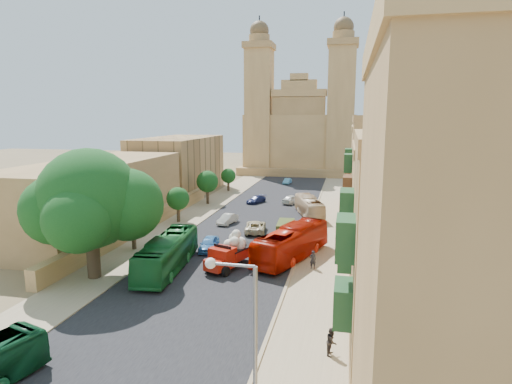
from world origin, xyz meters
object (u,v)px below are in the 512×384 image
at_px(street_tree_b, 178,199).
at_px(streetlamp, 244,333).
at_px(pedestrian_a, 313,260).
at_px(car_dkblue, 256,200).
at_px(car_white_a, 228,219).
at_px(ficus_tree, 91,202).
at_px(olive_pickup, 286,229).
at_px(car_cream, 256,226).
at_px(church, 301,133).
at_px(street_tree_c, 207,182).
at_px(car_white_b, 292,199).
at_px(street_tree_a, 133,223).
at_px(car_blue_a, 209,244).
at_px(red_truck, 231,252).
at_px(car_blue_b, 287,181).
at_px(bus_cream_east, 309,207).
at_px(bus_green_north, 168,253).
at_px(bus_red_east, 292,243).
at_px(pedestrian_c, 306,239).
at_px(street_tree_d, 228,176).
at_px(pedestrian_b, 332,341).

relative_size(street_tree_b, streetlamp, 0.56).
bearing_deg(streetlamp, pedestrian_a, 87.37).
bearing_deg(car_dkblue, car_white_a, -69.88).
height_order(ficus_tree, car_white_a, ficus_tree).
distance_m(olive_pickup, pedestrian_a, 10.69).
bearing_deg(car_cream, church, -97.57).
bearing_deg(street_tree_c, car_white_b, 12.69).
bearing_deg(pedestrian_a, street_tree_a, -28.08).
bearing_deg(street_tree_c, car_blue_a, -71.10).
distance_m(red_truck, car_blue_b, 49.79).
distance_m(ficus_tree, car_cream, 20.86).
height_order(street_tree_b, bus_cream_east, street_tree_b).
bearing_deg(bus_green_north, car_dkblue, 82.18).
bearing_deg(street_tree_a, olive_pickup, 28.42).
height_order(olive_pickup, car_white_a, olive_pickup).
height_order(street_tree_c, car_white_b, street_tree_c).
bearing_deg(car_white_b, bus_red_east, 120.59).
bearing_deg(pedestrian_c, car_white_a, -106.23).
bearing_deg(car_blue_a, car_dkblue, 84.40).
height_order(car_white_b, pedestrian_c, pedestrian_c).
distance_m(streetlamp, olive_pickup, 32.43).
height_order(church, car_blue_a, church).
distance_m(church, car_white_a, 55.19).
bearing_deg(bus_red_east, street_tree_a, 21.19).
relative_size(streetlamp, car_dkblue, 2.09).
bearing_deg(bus_cream_east, street_tree_a, 30.94).
bearing_deg(car_blue_b, street_tree_b, -100.50).
relative_size(church, street_tree_a, 8.56).
distance_m(church, bus_green_north, 72.20).
xyz_separation_m(bus_green_north, car_dkblue, (1.40, 31.19, -1.00)).
relative_size(red_truck, bus_green_north, 0.54).
xyz_separation_m(street_tree_b, car_blue_a, (7.81, -10.83, -2.36)).
relative_size(church, car_cream, 7.23).
height_order(street_tree_d, car_white_a, street_tree_d).
bearing_deg(car_blue_b, street_tree_a, -96.68).
distance_m(bus_green_north, car_blue_a, 6.52).
relative_size(bus_green_north, pedestrian_c, 6.33).
xyz_separation_m(street_tree_c, car_blue_b, (9.50, 22.63, -2.97)).
height_order(church, pedestrian_b, church).
relative_size(car_white_a, car_white_b, 0.93).
height_order(bus_cream_east, car_dkblue, bus_cream_east).
relative_size(bus_green_north, car_white_b, 2.75).
height_order(car_white_a, car_blue_b, car_white_a).
xyz_separation_m(car_white_b, pedestrian_b, (7.97, -42.95, 0.12)).
distance_m(car_white_b, pedestrian_b, 43.69).
relative_size(car_blue_a, pedestrian_a, 2.44).
xyz_separation_m(bus_red_east, pedestrian_a, (2.24, -2.31, -0.75)).
bearing_deg(pedestrian_b, car_dkblue, 26.13).
height_order(ficus_tree, street_tree_d, ficus_tree).
xyz_separation_m(olive_pickup, bus_green_north, (-8.78, -13.04, 0.73)).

